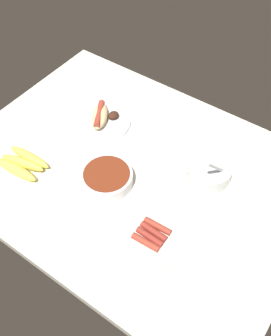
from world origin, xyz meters
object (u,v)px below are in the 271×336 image
Objects in this scene: plate_hotdog_assembled at (100,119)px; bowl_chili at (107,178)px; bowl_coleslaw at (209,171)px; plate_sausages at (152,236)px; banana_bunch at (22,164)px.

bowl_chili is at bearing -47.07° from plate_hotdog_assembled.
plate_hotdog_assembled is (-46.44, 0.11, -1.51)cm from bowl_coleslaw.
plate_sausages is 1.22× the size of banana_bunch.
bowl_coleslaw is at bearing 85.17° from plate_sausages.
bowl_coleslaw is 0.85× the size of banana_bunch.
banana_bunch is 1.04× the size of bowl_chili.
bowl_coleslaw is 30.50cm from plate_sausages.
bowl_coleslaw is 34.00cm from bowl_chili.
bowl_chili is (-26.34, -21.49, -0.59)cm from bowl_coleslaw.
banana_bunch is (-51.93, -2.74, 0.98)cm from plate_sausages.
plate_hotdog_assembled is at bearing 132.93° from bowl_chili.
banana_bunch is (-8.05, -33.15, 0.02)cm from plate_hotdog_assembled.
bowl_coleslaw is 46.47cm from plate_hotdog_assembled.
bowl_chili reaches higher than plate_sausages.
bowl_chili reaches higher than banana_bunch.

